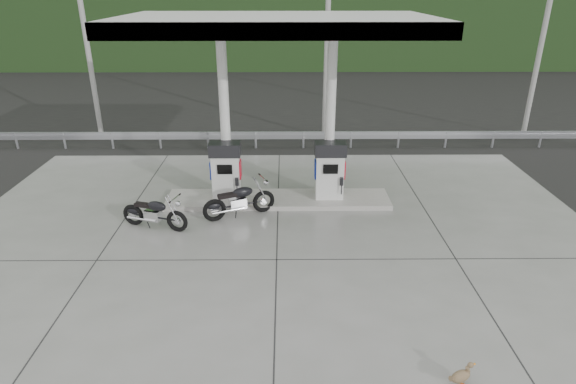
{
  "coord_description": "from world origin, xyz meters",
  "views": [
    {
      "loc": [
        0.2,
        -11.36,
        6.36
      ],
      "look_at": [
        0.3,
        1.0,
        1.0
      ],
      "focal_mm": 30.0,
      "sensor_mm": 36.0,
      "label": 1
    }
  ],
  "objects_px": {
    "motorcycle_left": "(154,213)",
    "duck": "(461,377)",
    "motorcycle_right": "(239,201)",
    "gas_pump_left": "(226,171)",
    "gas_pump_right": "(330,170)"
  },
  "relations": [
    {
      "from": "motorcycle_left",
      "to": "motorcycle_right",
      "type": "relative_size",
      "value": 0.91
    },
    {
      "from": "duck",
      "to": "gas_pump_right",
      "type": "bearing_deg",
      "value": 77.29
    },
    {
      "from": "gas_pump_right",
      "to": "motorcycle_left",
      "type": "xyz_separation_m",
      "value": [
        -5.04,
        -1.75,
        -0.6
      ]
    },
    {
      "from": "gas_pump_left",
      "to": "motorcycle_left",
      "type": "relative_size",
      "value": 0.95
    },
    {
      "from": "motorcycle_left",
      "to": "duck",
      "type": "distance_m",
      "value": 8.86
    },
    {
      "from": "gas_pump_right",
      "to": "duck",
      "type": "xyz_separation_m",
      "value": [
        1.6,
        -7.6,
        -0.88
      ]
    },
    {
      "from": "gas_pump_right",
      "to": "duck",
      "type": "distance_m",
      "value": 7.82
    },
    {
      "from": "gas_pump_left",
      "to": "gas_pump_right",
      "type": "distance_m",
      "value": 3.2
    },
    {
      "from": "gas_pump_right",
      "to": "motorcycle_left",
      "type": "bearing_deg",
      "value": -160.85
    },
    {
      "from": "gas_pump_right",
      "to": "motorcycle_left",
      "type": "height_order",
      "value": "gas_pump_right"
    },
    {
      "from": "gas_pump_left",
      "to": "duck",
      "type": "xyz_separation_m",
      "value": [
        4.8,
        -7.6,
        -0.88
      ]
    },
    {
      "from": "motorcycle_right",
      "to": "gas_pump_left",
      "type": "bearing_deg",
      "value": 91.49
    },
    {
      "from": "gas_pump_left",
      "to": "gas_pump_right",
      "type": "bearing_deg",
      "value": 0.0
    },
    {
      "from": "gas_pump_right",
      "to": "motorcycle_right",
      "type": "relative_size",
      "value": 0.87
    },
    {
      "from": "motorcycle_right",
      "to": "duck",
      "type": "relative_size",
      "value": 4.31
    }
  ]
}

